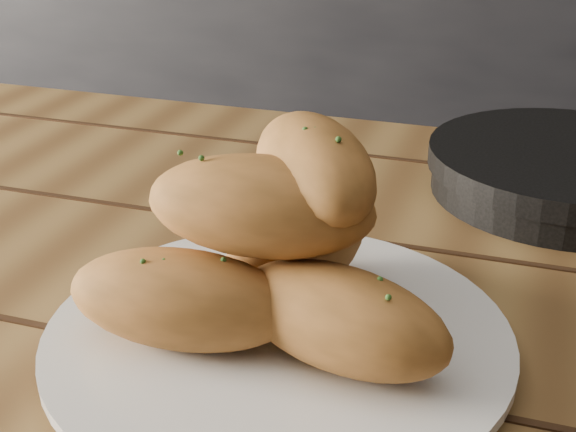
# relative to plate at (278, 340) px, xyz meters

# --- Properties ---
(counter) EXTENTS (2.80, 0.60, 0.90)m
(counter) POSITION_rel_plate_xyz_m (-0.29, 1.24, -0.31)
(counter) COLOR black
(counter) RESTS_ON ground
(plate) EXTENTS (0.30, 0.30, 0.02)m
(plate) POSITION_rel_plate_xyz_m (0.00, 0.00, 0.00)
(plate) COLOR white
(plate) RESTS_ON table
(bread_rolls) EXTENTS (0.25, 0.20, 0.13)m
(bread_rolls) POSITION_rel_plate_xyz_m (-0.00, 0.00, 0.06)
(bread_rolls) COLOR #B06C31
(bread_rolls) RESTS_ON plate
(skillet) EXTENTS (0.40, 0.26, 0.05)m
(skillet) POSITION_rel_plate_xyz_m (0.18, 0.34, 0.01)
(skillet) COLOR black
(skillet) RESTS_ON table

